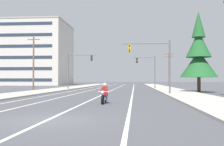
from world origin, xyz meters
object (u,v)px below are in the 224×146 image
at_px(traffic_signal_near_left, 76,65).
at_px(utility_pole_right_far, 169,68).
at_px(motorcycle_with_rider, 104,95).
at_px(traffic_signal_near_right, 156,58).
at_px(traffic_signal_mid_right, 149,67).
at_px(conifer_tree_right_verge_near, 199,55).
at_px(apartment_building_far_left_block, 33,54).
at_px(utility_pole_left_near, 34,62).

relative_size(traffic_signal_near_left, utility_pole_right_far, 0.76).
distance_m(motorcycle_with_rider, traffic_signal_near_right, 13.72).
relative_size(traffic_signal_near_right, traffic_signal_near_left, 1.00).
bearing_deg(traffic_signal_mid_right, traffic_signal_near_right, -90.65).
xyz_separation_m(traffic_signal_near_right, traffic_signal_mid_right, (0.23, 20.35, -0.09)).
bearing_deg(utility_pole_right_far, motorcycle_with_rider, -102.17).
bearing_deg(traffic_signal_mid_right, utility_pole_right_far, 69.76).
relative_size(traffic_signal_near_left, conifer_tree_right_verge_near, 0.57).
height_order(traffic_signal_near_left, apartment_building_far_left_block, apartment_building_far_left_block).
xyz_separation_m(motorcycle_with_rider, traffic_signal_near_right, (4.55, 12.45, 3.55)).
height_order(traffic_signal_near_right, utility_pole_right_far, utility_pole_right_far).
bearing_deg(utility_pole_right_far, traffic_signal_mid_right, -110.24).
distance_m(utility_pole_left_near, apartment_building_far_left_block, 46.47).
bearing_deg(utility_pole_right_far, apartment_building_far_left_block, 153.76).
bearing_deg(motorcycle_with_rider, traffic_signal_mid_right, 81.71).
distance_m(utility_pole_right_far, apartment_building_far_left_block, 46.15).
bearing_deg(utility_pole_left_near, motorcycle_with_rider, -59.78).
bearing_deg(utility_pole_right_far, conifer_tree_right_verge_near, -89.20).
xyz_separation_m(conifer_tree_right_verge_near, apartment_building_far_left_block, (-41.51, 49.62, 4.96)).
relative_size(traffic_signal_near_right, traffic_signal_mid_right, 1.00).
xyz_separation_m(motorcycle_with_rider, traffic_signal_mid_right, (4.78, 32.79, 3.46)).
distance_m(traffic_signal_mid_right, utility_pole_left_near, 20.83).
xyz_separation_m(traffic_signal_mid_right, conifer_tree_right_verge_near, (5.93, -14.40, 0.98)).
xyz_separation_m(motorcycle_with_rider, apartment_building_far_left_block, (-30.80, 68.01, 9.39)).
bearing_deg(traffic_signal_near_left, conifer_tree_right_verge_near, -23.45).
bearing_deg(motorcycle_with_rider, utility_pole_left_near, 120.22).
relative_size(motorcycle_with_rider, traffic_signal_near_left, 0.35).
bearing_deg(utility_pole_left_near, traffic_signal_near_left, 12.71).
height_order(traffic_signal_mid_right, utility_pole_right_far, utility_pole_right_far).
bearing_deg(motorcycle_with_rider, utility_pole_right_far, 77.83).
height_order(motorcycle_with_rider, traffic_signal_mid_right, traffic_signal_mid_right).
distance_m(motorcycle_with_rider, utility_pole_right_far, 49.00).
bearing_deg(traffic_signal_near_left, apartment_building_far_left_block, 119.03).
distance_m(traffic_signal_near_right, conifer_tree_right_verge_near, 8.60).
xyz_separation_m(utility_pole_right_far, apartment_building_far_left_block, (-41.10, 20.26, 5.51)).
distance_m(motorcycle_with_rider, apartment_building_far_left_block, 75.25).
bearing_deg(conifer_tree_right_verge_near, traffic_signal_mid_right, 112.37).
distance_m(traffic_signal_mid_right, apartment_building_far_left_block, 50.42).
xyz_separation_m(traffic_signal_mid_right, utility_pole_right_far, (5.52, 14.96, 0.43)).
xyz_separation_m(traffic_signal_near_right, apartment_building_far_left_block, (-35.35, 55.57, 5.84)).
distance_m(traffic_signal_near_left, traffic_signal_mid_right, 14.03).
relative_size(traffic_signal_near_right, utility_pole_left_near, 0.71).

